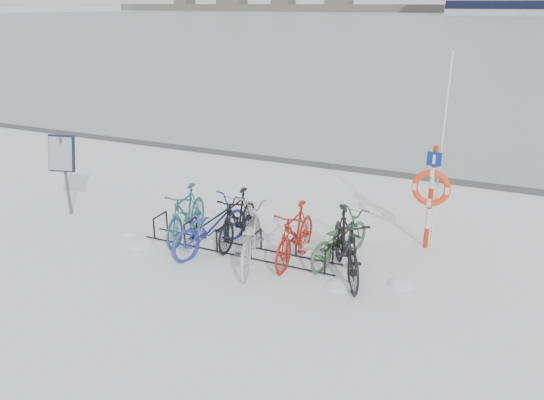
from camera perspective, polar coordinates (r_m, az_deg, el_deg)
The scene contains 15 objects.
ground at distance 10.22m, azimuth -3.54°, elevation -5.49°, with size 900.00×900.00×0.00m, color white.
ice_sheet at distance 163.22m, azimuth 23.85°, elevation 17.30°, with size 400.00×298.00×0.02m, color #95A3A8.
quay_edge at distance 15.32m, azimuth 6.74°, elevation 3.57°, with size 400.00×0.25×0.10m, color #3F3F42.
bike_rack at distance 10.15m, azimuth -3.56°, elevation -4.57°, with size 4.00×0.48×0.46m.
info_board at distance 12.39m, azimuth -21.62°, elevation 4.21°, with size 0.64×0.36×1.81m.
lifebuoy_station at distance 10.27m, azimuth 16.77°, elevation 1.26°, with size 0.71×0.22×3.70m.
shoreline at distance 296.40m, azimuth -1.06°, elevation 20.18°, with size 180.00×12.00×9.50m.
bike_0 at distance 10.73m, azimuth -9.21°, elevation -1.29°, with size 0.51×1.80×1.08m, color #185966.
bike_1 at distance 10.15m, azimuth -6.62°, elevation -2.61°, with size 0.68×1.95×1.03m, color navy.
bike_2 at distance 10.41m, azimuth -3.71°, elevation -1.79°, with size 0.50×1.77×1.06m, color black.
bike_3 at distance 9.60m, azimuth -2.42°, elevation -3.73°, with size 0.71×2.04×1.07m, color #ADAFB5.
bike_4 at distance 9.67m, azimuth 2.51°, elevation -3.51°, with size 0.51×1.80×1.08m, color #9F1C10.
bike_5 at distance 9.77m, azimuth 7.28°, elevation -3.87°, with size 0.62×1.79×0.94m, color #316239.
bike_6 at distance 9.20m, azimuth 7.99°, elevation -4.61°, with size 0.57×2.00×1.20m, color black.
snow_drifts at distance 10.11m, azimuth -3.06°, elevation -5.80°, with size 5.92×1.67×0.20m.
Camera 1 is at (4.34, -8.11, 4.47)m, focal length 35.00 mm.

